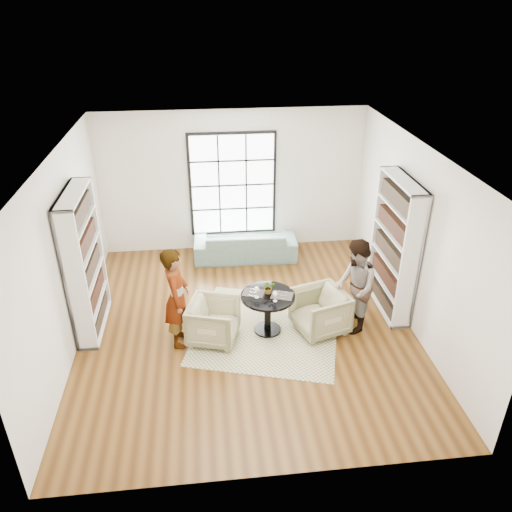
{
  "coord_description": "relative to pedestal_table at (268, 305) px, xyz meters",
  "views": [
    {
      "loc": [
        -0.62,
        -6.9,
        5.06
      ],
      "look_at": [
        0.2,
        0.4,
        1.11
      ],
      "focal_mm": 35.0,
      "sensor_mm": 36.0,
      "label": 1
    }
  ],
  "objects": [
    {
      "name": "placemat_left",
      "position": [
        -0.22,
        0.09,
        0.2
      ],
      "size": [
        0.41,
        0.36,
        0.01
      ],
      "primitive_type": "cube",
      "rotation": [
        0.0,
        0.0,
        -0.33
      ],
      "color": "#282623",
      "rests_on": "pedestal_table"
    },
    {
      "name": "cutlery_right",
      "position": [
        0.22,
        -0.04,
        0.2
      ],
      "size": [
        0.2,
        0.25,
        0.01
      ],
      "primitive_type": null,
      "rotation": [
        0.0,
        0.0,
        -0.33
      ],
      "color": "silver",
      "rests_on": "placemat_right"
    },
    {
      "name": "cutlery_left",
      "position": [
        -0.22,
        0.09,
        0.2
      ],
      "size": [
        0.2,
        0.25,
        0.01
      ],
      "primitive_type": null,
      "rotation": [
        0.0,
        0.0,
        -0.33
      ],
      "color": "silver",
      "rests_on": "placemat_left"
    },
    {
      "name": "ground",
      "position": [
        -0.33,
        0.19,
        -0.51
      ],
      "size": [
        6.0,
        6.0,
        0.0
      ],
      "primitive_type": "plane",
      "color": "brown"
    },
    {
      "name": "pedestal_table",
      "position": [
        0.0,
        0.0,
        0.0
      ],
      "size": [
        0.88,
        0.88,
        0.71
      ],
      "rotation": [
        0.0,
        0.0,
        -0.33
      ],
      "color": "black",
      "rests_on": "ground"
    },
    {
      "name": "armchair_right",
      "position": [
        0.86,
        -0.07,
        -0.15
      ],
      "size": [
        1.0,
        0.99,
        0.73
      ],
      "primitive_type": "imported",
      "rotation": [
        0.0,
        0.0,
        -1.27
      ],
      "color": "tan",
      "rests_on": "ground"
    },
    {
      "name": "placemat_right",
      "position": [
        0.22,
        -0.04,
        0.2
      ],
      "size": [
        0.41,
        0.36,
        0.01
      ],
      "primitive_type": "cube",
      "rotation": [
        0.0,
        0.0,
        -0.33
      ],
      "color": "#282623",
      "rests_on": "pedestal_table"
    },
    {
      "name": "person_left",
      "position": [
        -1.44,
        -0.12,
        0.33
      ],
      "size": [
        0.44,
        0.64,
        1.69
      ],
      "primitive_type": "imported",
      "rotation": [
        0.0,
        0.0,
        1.51
      ],
      "color": "gray",
      "rests_on": "ground"
    },
    {
      "name": "wine_glass_left",
      "position": [
        -0.19,
        -0.05,
        0.33
      ],
      "size": [
        0.09,
        0.09,
        0.2
      ],
      "color": "silver",
      "rests_on": "pedestal_table"
    },
    {
      "name": "flower_centerpiece",
      "position": [
        0.02,
        0.06,
        0.3
      ],
      "size": [
        0.22,
        0.2,
        0.22
      ],
      "primitive_type": "imported",
      "rotation": [
        0.0,
        0.0,
        0.1
      ],
      "color": "gray",
      "rests_on": "pedestal_table"
    },
    {
      "name": "rug",
      "position": [
        -0.01,
        0.03,
        -0.51
      ],
      "size": [
        2.87,
        2.87,
        0.01
      ],
      "primitive_type": "cube",
      "rotation": [
        0.0,
        0.0,
        -0.28
      ],
      "color": "beige",
      "rests_on": "ground"
    },
    {
      "name": "wine_glass_right",
      "position": [
        0.09,
        -0.19,
        0.32
      ],
      "size": [
        0.08,
        0.08,
        0.18
      ],
      "color": "silver",
      "rests_on": "pedestal_table"
    },
    {
      "name": "sofa",
      "position": [
        -0.12,
        2.64,
        -0.2
      ],
      "size": [
        2.16,
        0.92,
        0.62
      ],
      "primitive_type": "imported",
      "rotation": [
        0.0,
        0.0,
        3.1
      ],
      "color": "gray",
      "rests_on": "ground"
    },
    {
      "name": "armchair_left",
      "position": [
        -0.89,
        -0.12,
        -0.16
      ],
      "size": [
        0.95,
        0.94,
        0.7
      ],
      "primitive_type": "imported",
      "rotation": [
        0.0,
        0.0,
        1.29
      ],
      "color": "#BEB687",
      "rests_on": "ground"
    },
    {
      "name": "person_right",
      "position": [
        1.41,
        -0.07,
        0.3
      ],
      "size": [
        0.69,
        0.85,
        1.62
      ],
      "primitive_type": "imported",
      "rotation": [
        0.0,
        0.0,
        -1.68
      ],
      "color": "gray",
      "rests_on": "ground"
    },
    {
      "name": "room_shell",
      "position": [
        -0.33,
        0.73,
        0.74
      ],
      "size": [
        6.0,
        6.01,
        6.0
      ],
      "color": "silver",
      "rests_on": "ground"
    }
  ]
}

